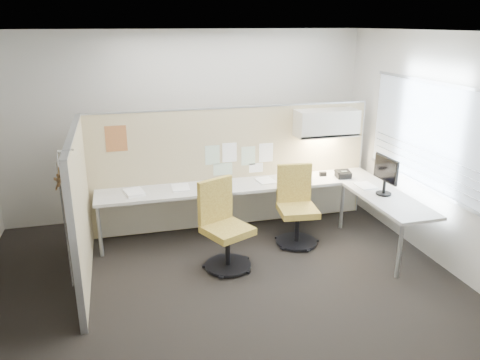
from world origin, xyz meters
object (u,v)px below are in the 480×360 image
object	(u,v)px
chair_right	(296,208)
phone	(343,174)
desk	(267,194)
chair_left	(224,228)
monitor	(386,173)

from	to	relation	value
chair_right	phone	world-z (taller)	chair_right
desk	chair_left	distance (m)	1.11
chair_left	chair_right	xyz separation A→B (m)	(1.10, 0.40, -0.01)
chair_left	monitor	world-z (taller)	monitor
chair_left	phone	distance (m)	2.15
chair_left	chair_right	distance (m)	1.17
desk	chair_right	size ratio (longest dim) A/B	3.78
chair_left	phone	world-z (taller)	chair_left
desk	monitor	world-z (taller)	monitor
chair_right	phone	size ratio (longest dim) A/B	4.70
chair_left	phone	bearing A→B (deg)	-2.59
desk	chair_right	bearing A→B (deg)	-49.72
monitor	phone	distance (m)	0.84
phone	chair_right	bearing A→B (deg)	-149.92
monitor	desk	bearing A→B (deg)	58.64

